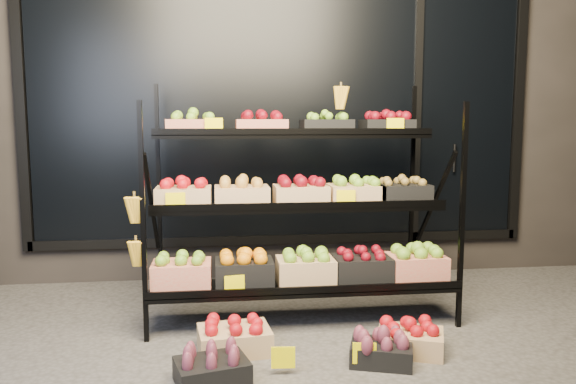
{
  "coord_description": "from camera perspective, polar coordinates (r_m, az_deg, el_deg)",
  "views": [
    {
      "loc": [
        -0.57,
        -3.29,
        1.36
      ],
      "look_at": [
        -0.08,
        0.55,
        0.89
      ],
      "focal_mm": 35.0,
      "sensor_mm": 36.0,
      "label": 1
    }
  ],
  "objects": [
    {
      "name": "ground",
      "position": [
        3.6,
        2.5,
        -15.22
      ],
      "size": [
        24.0,
        24.0,
        0.0
      ],
      "primitive_type": "plane",
      "color": "#514F4C",
      "rests_on": "ground"
    },
    {
      "name": "building",
      "position": [
        5.91,
        -1.69,
        10.75
      ],
      "size": [
        6.0,
        2.08,
        3.5
      ],
      "color": "#2D2826",
      "rests_on": "ground"
    },
    {
      "name": "display_rack",
      "position": [
        3.97,
        0.94,
        -1.32
      ],
      "size": [
        2.18,
        1.02,
        1.75
      ],
      "color": "black",
      "rests_on": "ground"
    },
    {
      "name": "tag_floor_a",
      "position": [
        3.18,
        -0.5,
        -17.13
      ],
      "size": [
        0.13,
        0.01,
        0.12
      ],
      "primitive_type": "cube",
      "color": "#F1DE00",
      "rests_on": "ground"
    },
    {
      "name": "tag_floor_b",
      "position": [
        3.26,
        7.76,
        -16.57
      ],
      "size": [
        0.13,
        0.01,
        0.12
      ],
      "primitive_type": "cube",
      "color": "#F1DE00",
      "rests_on": "ground"
    },
    {
      "name": "floor_crate_left",
      "position": [
        3.48,
        -5.47,
        -14.35
      ],
      "size": [
        0.45,
        0.36,
        0.21
      ],
      "rotation": [
        0.0,
        0.0,
        0.11
      ],
      "color": "tan",
      "rests_on": "ground"
    },
    {
      "name": "floor_crate_midleft",
      "position": [
        3.11,
        -7.75,
        -17.21
      ],
      "size": [
        0.42,
        0.35,
        0.19
      ],
      "rotation": [
        0.0,
        0.0,
        0.25
      ],
      "color": "black",
      "rests_on": "ground"
    },
    {
      "name": "floor_crate_midright",
      "position": [
        3.54,
        12.31,
        -14.22
      ],
      "size": [
        0.46,
        0.4,
        0.2
      ],
      "rotation": [
        0.0,
        0.0,
        -0.38
      ],
      "color": "tan",
      "rests_on": "ground"
    },
    {
      "name": "floor_crate_right",
      "position": [
        3.36,
        9.47,
        -15.44
      ],
      "size": [
        0.41,
        0.35,
        0.18
      ],
      "rotation": [
        0.0,
        0.0,
        -0.32
      ],
      "color": "black",
      "rests_on": "ground"
    }
  ]
}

